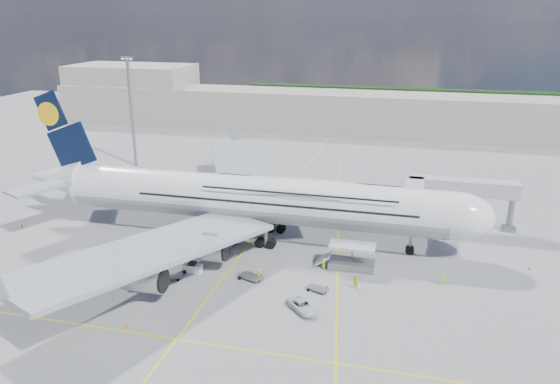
% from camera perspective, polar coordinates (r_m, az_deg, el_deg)
% --- Properties ---
extents(ground, '(300.00, 300.00, 0.00)m').
position_cam_1_polar(ground, '(81.19, -4.87, -7.49)').
color(ground, gray).
rests_on(ground, ground).
extents(taxi_line_main, '(0.25, 220.00, 0.01)m').
position_cam_1_polar(taxi_line_main, '(81.18, -4.87, -7.48)').
color(taxi_line_main, yellow).
rests_on(taxi_line_main, ground).
extents(taxi_line_cross, '(120.00, 0.25, 0.01)m').
position_cam_1_polar(taxi_line_cross, '(65.10, -10.76, -14.88)').
color(taxi_line_cross, yellow).
rests_on(taxi_line_cross, ground).
extents(taxi_line_diag, '(14.16, 99.06, 0.01)m').
position_cam_1_polar(taxi_line_diag, '(87.05, 6.09, -5.66)').
color(taxi_line_diag, yellow).
rests_on(taxi_line_diag, ground).
extents(airliner, '(77.26, 79.15, 23.71)m').
position_cam_1_polar(airliner, '(87.26, -2.71, -0.66)').
color(airliner, white).
rests_on(airliner, ground).
extents(jet_bridge, '(18.80, 12.10, 8.50)m').
position_cam_1_polar(jet_bridge, '(94.35, 16.76, 0.02)').
color(jet_bridge, '#B7B7BC').
rests_on(jet_bridge, ground).
extents(cargo_loader, '(8.53, 3.20, 3.67)m').
position_cam_1_polar(cargo_loader, '(79.81, 7.38, -7.06)').
color(cargo_loader, silver).
rests_on(cargo_loader, ground).
extents(light_mast, '(3.00, 0.70, 25.50)m').
position_cam_1_polar(light_mast, '(132.68, -15.26, 8.18)').
color(light_mast, gray).
rests_on(light_mast, ground).
extents(terminal, '(180.00, 16.00, 12.00)m').
position_cam_1_polar(terminal, '(168.23, 5.69, 8.31)').
color(terminal, '#B2AD9E').
rests_on(terminal, ground).
extents(hangar, '(40.00, 22.00, 18.00)m').
position_cam_1_polar(hangar, '(195.25, -15.12, 10.07)').
color(hangar, '#B2AD9E').
rests_on(hangar, ground).
extents(tree_line, '(160.00, 6.00, 8.00)m').
position_cam_1_polar(tree_line, '(211.74, 18.49, 9.00)').
color(tree_line, '#193814').
rests_on(tree_line, ground).
extents(dolly_row_a, '(2.94, 2.32, 1.65)m').
position_cam_1_polar(dolly_row_a, '(85.41, -13.28, -5.92)').
color(dolly_row_a, gray).
rests_on(dolly_row_a, ground).
extents(dolly_row_b, '(3.60, 2.68, 0.47)m').
position_cam_1_polar(dolly_row_b, '(76.56, -14.37, -9.43)').
color(dolly_row_b, gray).
rests_on(dolly_row_b, ground).
extents(dolly_row_c, '(3.03, 2.42, 0.39)m').
position_cam_1_polar(dolly_row_c, '(77.99, -11.19, -8.69)').
color(dolly_row_c, gray).
rests_on(dolly_row_c, ground).
extents(dolly_back, '(3.08, 2.67, 1.73)m').
position_cam_1_polar(dolly_back, '(80.60, -17.20, -7.78)').
color(dolly_back, gray).
rests_on(dolly_back, ground).
extents(dolly_nose_far, '(3.16, 2.36, 0.41)m').
position_cam_1_polar(dolly_nose_far, '(73.78, 3.92, -10.01)').
color(dolly_nose_far, gray).
rests_on(dolly_nose_far, ground).
extents(dolly_nose_near, '(3.81, 2.98, 0.50)m').
position_cam_1_polar(dolly_nose_near, '(76.63, -3.12, -8.79)').
color(dolly_nose_near, gray).
rests_on(dolly_nose_near, ground).
extents(baggage_tug, '(2.68, 1.32, 1.65)m').
position_cam_1_polar(baggage_tug, '(79.00, -9.12, -7.85)').
color(baggage_tug, white).
rests_on(baggage_tug, ground).
extents(catering_truck_inner, '(6.39, 2.56, 3.81)m').
position_cam_1_polar(catering_truck_inner, '(108.31, -3.48, 0.34)').
color(catering_truck_inner, gray).
rests_on(catering_truck_inner, ground).
extents(catering_truck_outer, '(6.14, 3.65, 3.42)m').
position_cam_1_polar(catering_truck_outer, '(120.65, -4.23, 2.13)').
color(catering_truck_outer, gray).
rests_on(catering_truck_outer, ground).
extents(service_van, '(4.90, 4.94, 1.32)m').
position_cam_1_polar(service_van, '(69.01, 2.32, -11.82)').
color(service_van, silver).
rests_on(service_van, ground).
extents(crew_nose, '(0.77, 0.78, 1.82)m').
position_cam_1_polar(crew_nose, '(77.75, 16.74, -8.76)').
color(crew_nose, '#A8F419').
rests_on(crew_nose, ground).
extents(crew_loader, '(1.18, 1.07, 1.96)m').
position_cam_1_polar(crew_loader, '(74.34, 7.92, -9.34)').
color(crew_loader, '#B8E518').
rests_on(crew_loader, ground).
extents(crew_wing, '(0.63, 1.06, 1.68)m').
position_cam_1_polar(crew_wing, '(81.90, -17.99, -7.50)').
color(crew_wing, '#98DB17').
rests_on(crew_wing, ground).
extents(crew_van, '(0.92, 0.95, 1.64)m').
position_cam_1_polar(crew_van, '(79.47, 4.58, -7.42)').
color(crew_van, '#9BE017').
rests_on(crew_van, ground).
extents(crew_tug, '(1.10, 0.66, 1.66)m').
position_cam_1_polar(crew_tug, '(76.16, -2.22, -8.58)').
color(crew_tug, '#B7DC17').
rests_on(crew_tug, ground).
extents(cone_nose, '(0.39, 0.39, 0.49)m').
position_cam_1_polar(cone_nose, '(86.96, 24.61, -7.21)').
color(cone_nose, orange).
rests_on(cone_nose, ground).
extents(cone_wing_left_inner, '(0.48, 0.48, 0.61)m').
position_cam_1_polar(cone_wing_left_inner, '(108.74, -2.43, -0.40)').
color(cone_wing_left_inner, orange).
rests_on(cone_wing_left_inner, ground).
extents(cone_wing_left_outer, '(0.46, 0.46, 0.58)m').
position_cam_1_polar(cone_wing_left_outer, '(119.00, -5.39, 1.20)').
color(cone_wing_left_outer, orange).
rests_on(cone_wing_left_outer, ground).
extents(cone_wing_right_inner, '(0.46, 0.46, 0.58)m').
position_cam_1_polar(cone_wing_right_inner, '(87.47, -11.70, -5.64)').
color(cone_wing_right_inner, orange).
rests_on(cone_wing_right_inner, ground).
extents(cone_wing_right_outer, '(0.48, 0.48, 0.61)m').
position_cam_1_polar(cone_wing_right_outer, '(68.36, -15.72, -13.25)').
color(cone_wing_right_outer, orange).
rests_on(cone_wing_right_outer, ground).
extents(cone_tail, '(0.46, 0.46, 0.59)m').
position_cam_1_polar(cone_tail, '(103.93, -25.38, -3.17)').
color(cone_tail, orange).
rests_on(cone_tail, ground).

